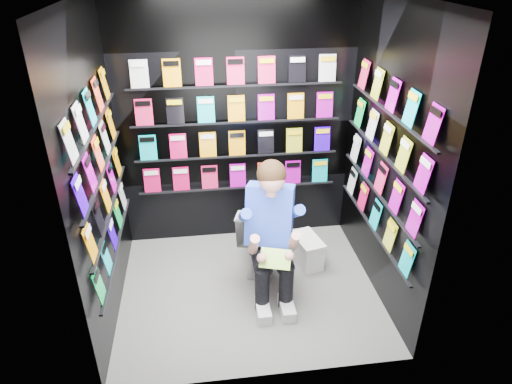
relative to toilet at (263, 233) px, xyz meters
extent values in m
plane|color=#61615F|center=(-0.19, -0.42, -0.37)|extent=(2.40, 2.40, 0.00)
cube|color=black|center=(-0.19, 0.58, 0.93)|extent=(2.40, 0.04, 2.60)
cube|color=black|center=(-0.19, -1.42, 0.93)|extent=(2.40, 0.04, 2.60)
cube|color=black|center=(-1.39, -0.42, 0.93)|extent=(0.04, 2.00, 2.60)
cube|color=black|center=(1.01, -0.42, 0.93)|extent=(0.04, 2.00, 2.60)
imported|color=white|center=(0.00, 0.00, 0.00)|extent=(0.62, 0.84, 0.73)
cube|color=white|center=(0.45, -0.08, -0.23)|extent=(0.29, 0.41, 0.28)
cube|color=white|center=(0.45, -0.08, -0.07)|extent=(0.31, 0.43, 0.03)
cube|color=green|center=(0.00, -0.73, 0.21)|extent=(0.30, 0.23, 0.11)
camera|label=1|loc=(-0.58, -3.80, 2.53)|focal=32.00mm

